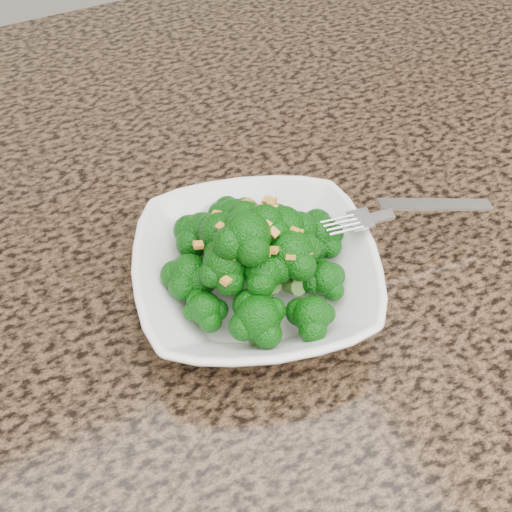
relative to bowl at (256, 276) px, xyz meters
name	(u,v)px	position (x,y,z in m)	size (l,w,h in m)	color
cabinet	(192,494)	(-0.08, 0.05, -0.49)	(1.55, 0.95, 0.87)	#332214
granite_counter	(154,296)	(-0.08, 0.05, -0.04)	(1.64, 1.04, 0.03)	brown
bowl	(256,276)	(0.00, 0.00, 0.00)	(0.20, 0.20, 0.05)	white
broccoli_pile	(256,229)	(0.00, 0.00, 0.06)	(0.18, 0.18, 0.06)	#0B5709
garlic_topping	(256,195)	(0.00, 0.00, 0.09)	(0.11, 0.11, 0.01)	gold
fork	(385,215)	(0.12, -0.01, 0.03)	(0.18, 0.03, 0.01)	silver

